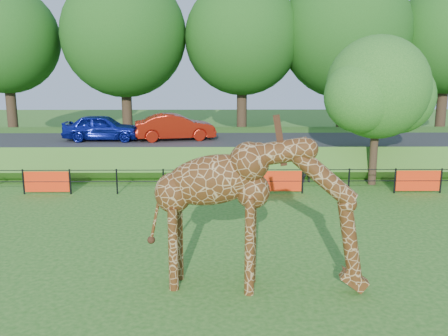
# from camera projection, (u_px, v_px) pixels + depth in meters

# --- Properties ---
(ground) EXTENTS (90.00, 90.00, 0.00)m
(ground) POSITION_uv_depth(u_px,v_px,m) (205.00, 270.00, 13.74)
(ground) COLOR #266318
(ground) RESTS_ON ground
(giraffe) EXTENTS (5.56, 1.68, 3.91)m
(giraffe) POSITION_uv_depth(u_px,v_px,m) (258.00, 214.00, 12.25)
(giraffe) COLOR #512B10
(giraffe) RESTS_ON ground
(perimeter_fence) EXTENTS (28.07, 0.10, 1.10)m
(perimeter_fence) POSITION_uv_depth(u_px,v_px,m) (210.00, 181.00, 21.44)
(perimeter_fence) COLOR black
(perimeter_fence) RESTS_ON ground
(embankment) EXTENTS (40.00, 9.00, 1.30)m
(embankment) POSITION_uv_depth(u_px,v_px,m) (212.00, 149.00, 28.75)
(embankment) COLOR #266318
(embankment) RESTS_ON ground
(road) EXTENTS (40.00, 5.00, 0.12)m
(road) POSITION_uv_depth(u_px,v_px,m) (212.00, 141.00, 27.13)
(road) COLOR #28292B
(road) RESTS_ON embankment
(car_blue) EXTENTS (4.13, 1.71, 1.40)m
(car_blue) POSITION_uv_depth(u_px,v_px,m) (102.00, 127.00, 26.64)
(car_blue) COLOR #131E9A
(car_blue) RESTS_ON road
(car_red) EXTENTS (4.48, 2.29, 1.41)m
(car_red) POSITION_uv_depth(u_px,v_px,m) (175.00, 127.00, 26.81)
(car_red) COLOR #A11A0B
(car_red) RESTS_ON road
(visitor) EXTENTS (0.60, 0.45, 1.48)m
(visitor) POSITION_uv_depth(u_px,v_px,m) (306.00, 167.00, 23.40)
(visitor) COLOR black
(visitor) RESTS_ON ground
(tree_east) EXTENTS (5.40, 4.71, 6.76)m
(tree_east) POSITION_uv_depth(u_px,v_px,m) (379.00, 91.00, 22.32)
(tree_east) COLOR #2F2115
(tree_east) RESTS_ON ground
(bg_tree_line) EXTENTS (37.30, 8.80, 11.82)m
(bg_tree_line) POSITION_uv_depth(u_px,v_px,m) (241.00, 37.00, 33.72)
(bg_tree_line) COLOR #2F2115
(bg_tree_line) RESTS_ON ground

